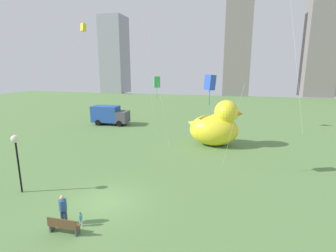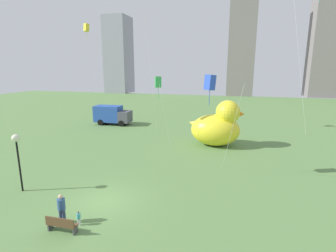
{
  "view_description": "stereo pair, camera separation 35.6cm",
  "coord_description": "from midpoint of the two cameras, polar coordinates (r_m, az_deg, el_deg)",
  "views": [
    {
      "loc": [
        7.61,
        -13.37,
        8.33
      ],
      "look_at": [
        2.73,
        5.61,
        3.94
      ],
      "focal_mm": 27.3,
      "sensor_mm": 36.0,
      "label": 1
    },
    {
      "loc": [
        7.96,
        -13.28,
        8.33
      ],
      "look_at": [
        2.73,
        5.61,
        3.94
      ],
      "focal_mm": 27.3,
      "sensor_mm": 36.0,
      "label": 2
    }
  ],
  "objects": [
    {
      "name": "kite_blue",
      "position": [
        19.19,
        8.87,
        9.51
      ],
      "size": [
        2.88,
        3.5,
        7.96
      ],
      "color": "silver",
      "rests_on": "ground"
    },
    {
      "name": "person_child",
      "position": [
        15.41,
        -19.6,
        -18.89
      ],
      "size": [
        0.2,
        0.2,
        0.83
      ],
      "color": "silver",
      "rests_on": "ground"
    },
    {
      "name": "park_bench",
      "position": [
        15.14,
        -23.01,
        -19.74
      ],
      "size": [
        1.66,
        0.49,
        0.9
      ],
      "color": "brown",
      "rests_on": "ground"
    },
    {
      "name": "person_adult",
      "position": [
        15.7,
        -23.02,
        -16.58
      ],
      "size": [
        0.41,
        0.41,
        1.69
      ],
      "color": "#38476B",
      "rests_on": "ground"
    },
    {
      "name": "city_skyline",
      "position": [
        90.31,
        20.42,
        17.76
      ],
      "size": [
        81.91,
        15.0,
        41.12
      ],
      "color": "gray",
      "rests_on": "ground"
    },
    {
      "name": "ground_plane",
      "position": [
        17.54,
        -14.52,
        -16.18
      ],
      "size": [
        140.0,
        140.0,
        0.0
      ],
      "primitive_type": "plane",
      "color": "#5B8246"
    },
    {
      "name": "kite_green",
      "position": [
        26.72,
        -2.88,
        9.69
      ],
      "size": [
        1.66,
        1.74,
        7.6
      ],
      "color": "silver",
      "rests_on": "ground"
    },
    {
      "name": "kite_yellow",
      "position": [
        42.57,
        -18.6,
        20.01
      ],
      "size": [
        2.19,
        2.27,
        14.98
      ],
      "color": "silver",
      "rests_on": "ground"
    },
    {
      "name": "lamppost",
      "position": [
        19.88,
        -31.25,
        -3.99
      ],
      "size": [
        0.52,
        0.52,
        4.08
      ],
      "color": "black",
      "rests_on": "ground"
    },
    {
      "name": "box_truck",
      "position": [
        39.9,
        -13.15,
        2.33
      ],
      "size": [
        5.6,
        2.61,
        2.85
      ],
      "color": "#264CA5",
      "rests_on": "ground"
    },
    {
      "name": "giant_inflatable_duck",
      "position": [
        28.59,
        10.28,
        -0.04
      ],
      "size": [
        6.13,
        3.94,
        5.08
      ],
      "color": "yellow",
      "rests_on": "ground"
    }
  ]
}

